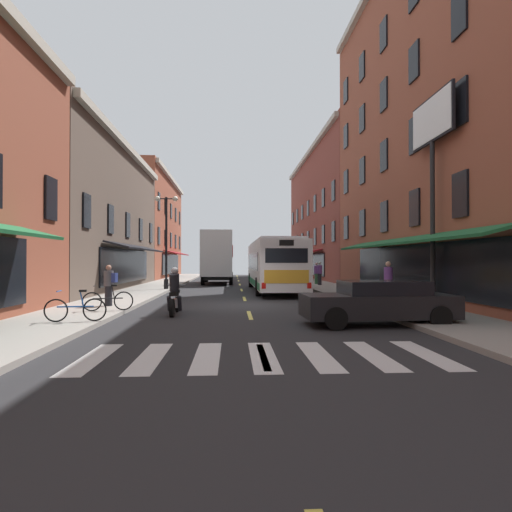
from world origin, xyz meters
TOP-DOWN VIEW (x-y plane):
  - ground_plane at (0.00, 0.00)m, footprint 34.80×80.00m
  - lane_centre_dashes at (0.00, -0.25)m, footprint 0.14×73.90m
  - crosswalk_near at (0.00, -10.00)m, footprint 7.10×2.80m
  - sidewalk_left at (-5.90, 0.00)m, footprint 3.00×80.00m
  - sidewalk_right at (5.90, 0.00)m, footprint 3.00×80.00m
  - storefront_row_right at (11.38, 0.13)m, footprint 9.44×79.90m
  - billboard_sign at (7.05, -2.35)m, footprint 0.40×3.31m
  - transit_bus at (1.94, 8.41)m, footprint 2.72×12.52m
  - box_truck at (-1.79, 17.30)m, footprint 2.50×7.75m
  - sedan_near at (-1.71, 28.67)m, footprint 2.05×4.69m
  - sedan_mid at (3.68, -6.03)m, footprint 4.42×2.00m
  - motorcycle_rider at (-2.62, -3.21)m, footprint 0.62×2.07m
  - bicycle_near at (-4.94, -3.09)m, footprint 1.68×0.56m
  - bicycle_mid at (-5.09, -5.83)m, footprint 1.71×0.48m
  - pedestrian_near at (-5.37, -1.43)m, footprint 0.52×0.36m
  - pedestrian_mid at (6.01, -0.46)m, footprint 0.36×0.36m
  - pedestrian_far at (5.73, 13.87)m, footprint 0.36×0.36m
  - pedestrian_rear at (5.75, 12.73)m, footprint 0.36×0.36m
  - street_lamp_twin at (-4.70, 8.73)m, footprint 1.42×0.32m

SIDE VIEW (x-z plane):
  - ground_plane at x=0.00m, z-range -0.10..0.00m
  - lane_centre_dashes at x=0.00m, z-range 0.00..0.01m
  - crosswalk_near at x=0.00m, z-range 0.00..0.01m
  - sidewalk_left at x=-5.90m, z-range 0.00..0.14m
  - sidewalk_right at x=5.90m, z-range 0.00..0.14m
  - bicycle_near at x=-4.94m, z-range 0.05..0.96m
  - bicycle_mid at x=-5.09m, z-range 0.05..0.96m
  - sedan_near at x=-1.71m, z-range 0.03..1.32m
  - sedan_mid at x=3.68m, z-range 0.03..1.32m
  - motorcycle_rider at x=-2.62m, z-range -0.12..1.54m
  - pedestrian_far at x=5.73m, z-range 0.16..1.78m
  - pedestrian_near at x=-5.37m, z-range 0.18..1.77m
  - pedestrian_rear at x=5.75m, z-range 0.16..1.83m
  - pedestrian_mid at x=6.01m, z-range 0.17..1.89m
  - transit_bus at x=1.94m, z-range 0.08..3.19m
  - box_truck at x=-1.79m, z-range 0.06..4.27m
  - street_lamp_twin at x=-4.70m, z-range 0.44..6.21m
  - billboard_sign at x=7.05m, z-range 2.40..10.46m
  - storefront_row_right at x=11.38m, z-range -1.36..16.38m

